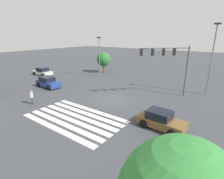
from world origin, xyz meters
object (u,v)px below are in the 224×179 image
pedestrian (32,96)px  street_light_pole_b (212,54)px  car_0 (161,120)px  car_2 (42,72)px  traffic_signal_mast (170,59)px  car_1 (48,82)px  street_light_pole_a (99,53)px  tree_corner_c (104,59)px

pedestrian → street_light_pole_b: bearing=0.1°
car_0 → car_2: 28.07m
traffic_signal_mast → pedestrian: size_ratio=3.77×
car_1 → car_2: size_ratio=0.94×
car_0 → street_light_pole_a: size_ratio=0.57×
car_0 → pedestrian: 14.73m
pedestrian → tree_corner_c: bearing=58.2°
car_1 → car_2: car_1 is taller
street_light_pole_a → street_light_pole_b: 18.72m
car_2 → street_light_pole_a: (10.42, 5.70, 3.84)m
car_1 → street_light_pole_b: 23.67m
car_1 → tree_corner_c: size_ratio=0.98×
tree_corner_c → car_0: bearing=-39.6°
car_2 → tree_corner_c: bearing=-135.9°
car_0 → tree_corner_c: bearing=144.2°
traffic_signal_mast → street_light_pole_b: street_light_pole_b is taller
car_1 → street_light_pole_b: street_light_pole_b is taller
traffic_signal_mast → street_light_pole_b: size_ratio=0.71×
car_0 → car_2: size_ratio=0.94×
car_0 → car_1: (-18.92, 1.80, 0.03)m
car_2 → street_light_pole_b: street_light_pole_b is taller
street_light_pole_b → tree_corner_c: street_light_pole_b is taller
street_light_pole_a → street_light_pole_b: size_ratio=0.81×
car_2 → car_0: bearing=164.8°
street_light_pole_b → car_0: bearing=-98.1°
car_1 → street_light_pole_a: street_light_pole_a is taller
pedestrian → tree_corner_c: (-4.35, 19.03, 1.87)m
traffic_signal_mast → car_2: traffic_signal_mast is taller
traffic_signal_mast → tree_corner_c: (-16.27, 7.18, -2.14)m
car_0 → street_light_pole_a: bearing=148.5°
car_1 → pedestrian: bearing=-47.3°
car_1 → tree_corner_c: (0.28, 13.63, 2.09)m
car_0 → car_1: car_1 is taller
car_1 → pedestrian: pedestrian is taller
car_2 → traffic_signal_mast: bearing=-177.7°
traffic_signal_mast → tree_corner_c: traffic_signal_mast is taller
car_1 → car_2: bearing=153.9°
car_1 → tree_corner_c: bearing=90.9°
car_1 → tree_corner_c: 13.79m
pedestrian → car_1: bearing=85.9°
traffic_signal_mast → car_1: 18.26m
tree_corner_c → car_1: bearing=-91.2°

